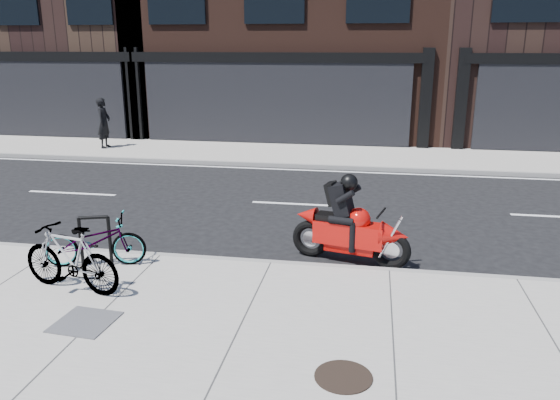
% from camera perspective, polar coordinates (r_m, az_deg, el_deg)
% --- Properties ---
extents(ground, '(120.00, 120.00, 0.00)m').
position_cam_1_polar(ground, '(11.29, 0.90, -3.32)').
color(ground, black).
rests_on(ground, ground).
extents(sidewalk_near, '(60.00, 6.00, 0.13)m').
position_cam_1_polar(sidewalk_near, '(6.84, -5.83, -16.65)').
color(sidewalk_near, gray).
rests_on(sidewalk_near, ground).
extents(sidewalk_far, '(60.00, 3.50, 0.13)m').
position_cam_1_polar(sidewalk_far, '(18.71, 4.56, 4.68)').
color(sidewalk_far, gray).
rests_on(sidewalk_far, ground).
extents(bike_rack, '(0.51, 0.20, 0.88)m').
position_cam_1_polar(bike_rack, '(9.62, -18.77, -3.63)').
color(bike_rack, black).
rests_on(bike_rack, sidewalk_near).
extents(bicycle_front, '(1.78, 1.00, 0.89)m').
position_cam_1_polar(bicycle_front, '(9.65, -18.80, -4.04)').
color(bicycle_front, gray).
rests_on(bicycle_front, sidewalk_near).
extents(bicycle_rear, '(1.80, 0.84, 1.04)m').
position_cam_1_polar(bicycle_rear, '(8.80, -21.06, -5.67)').
color(bicycle_rear, gray).
rests_on(bicycle_rear, sidewalk_near).
extents(motorcycle, '(2.13, 0.89, 1.61)m').
position_cam_1_polar(motorcycle, '(9.61, 7.88, -2.87)').
color(motorcycle, black).
rests_on(motorcycle, ground).
extents(pedestrian, '(0.46, 0.67, 1.77)m').
position_cam_1_polar(pedestrian, '(20.56, -17.93, 7.67)').
color(pedestrian, black).
rests_on(pedestrian, sidewalk_far).
extents(manhole_cover, '(0.74, 0.74, 0.02)m').
position_cam_1_polar(manhole_cover, '(6.50, 6.64, -17.86)').
color(manhole_cover, black).
rests_on(manhole_cover, sidewalk_near).
extents(utility_grate, '(0.81, 0.81, 0.02)m').
position_cam_1_polar(utility_grate, '(7.97, -19.71, -11.90)').
color(utility_grate, '#48484A').
rests_on(utility_grate, sidewalk_near).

